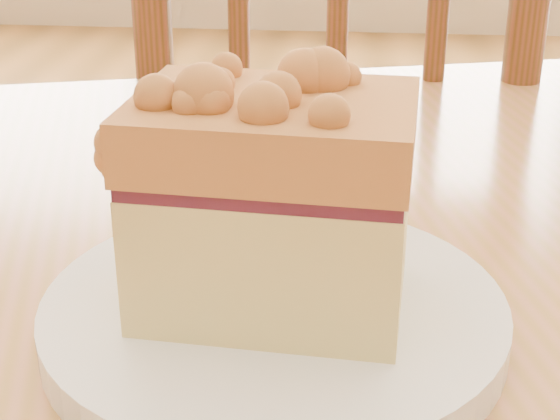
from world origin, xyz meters
name	(u,v)px	position (x,y,z in m)	size (l,w,h in m)	color
cafe_chair_main	(329,259)	(0.02, 0.62, 0.48)	(0.44, 0.44, 0.94)	brown
plate	(274,316)	(0.01, 0.02, 0.76)	(0.22, 0.22, 0.02)	white
cake_slice	(273,194)	(0.01, 0.02, 0.82)	(0.13, 0.10, 0.11)	tan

